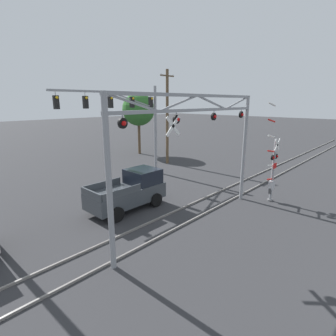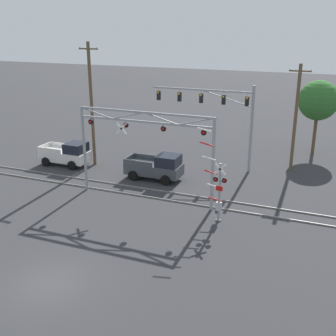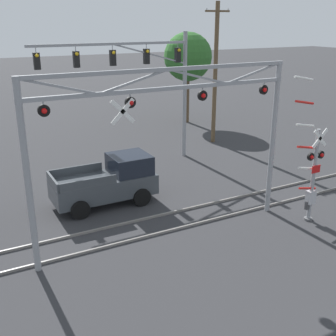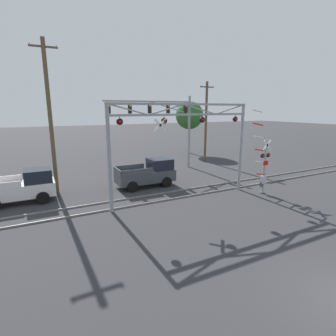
{
  "view_description": "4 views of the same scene",
  "coord_description": "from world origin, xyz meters",
  "px_view_note": "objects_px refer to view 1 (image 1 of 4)",
  "views": [
    {
      "loc": [
        -10.02,
        3.9,
        6.17
      ],
      "look_at": [
        1.72,
        14.87,
        2.08
      ],
      "focal_mm": 28.0,
      "sensor_mm": 36.0,
      "label": 1
    },
    {
      "loc": [
        12.13,
        -14.44,
        12.29
      ],
      "look_at": [
        1.88,
        11.15,
        2.73
      ],
      "focal_mm": 45.0,
      "sensor_mm": 36.0,
      "label": 2
    },
    {
      "loc": [
        -6.94,
        -1.57,
        8.06
      ],
      "look_at": [
        0.97,
        13.24,
        2.12
      ],
      "focal_mm": 45.0,
      "sensor_mm": 36.0,
      "label": 3
    },
    {
      "loc": [
        -8.81,
        -3.51,
        6.16
      ],
      "look_at": [
        0.27,
        14.22,
        1.64
      ],
      "focal_mm": 28.0,
      "sensor_mm": 36.0,
      "label": 4
    }
  ],
  "objects_px": {
    "utility_pole_right": "(167,117)",
    "background_tree_beyond_span": "(138,110)",
    "crossing_signal_mast": "(272,169)",
    "traffic_signal_span": "(133,114)",
    "pickup_truck_lead": "(130,191)",
    "crossing_gantry": "(196,136)"
  },
  "relations": [
    {
      "from": "pickup_truck_lead",
      "to": "crossing_gantry",
      "type": "bearing_deg",
      "value": -78.37
    },
    {
      "from": "pickup_truck_lead",
      "to": "background_tree_beyond_span",
      "type": "height_order",
      "value": "background_tree_beyond_span"
    },
    {
      "from": "crossing_gantry",
      "to": "pickup_truck_lead",
      "type": "height_order",
      "value": "crossing_gantry"
    },
    {
      "from": "traffic_signal_span",
      "to": "pickup_truck_lead",
      "type": "relative_size",
      "value": 1.95
    },
    {
      "from": "crossing_gantry",
      "to": "traffic_signal_span",
      "type": "relative_size",
      "value": 1.13
    },
    {
      "from": "crossing_signal_mast",
      "to": "traffic_signal_span",
      "type": "xyz_separation_m",
      "value": [
        -2.46,
        10.32,
        3.12
      ]
    },
    {
      "from": "pickup_truck_lead",
      "to": "background_tree_beyond_span",
      "type": "relative_size",
      "value": 0.65
    },
    {
      "from": "traffic_signal_span",
      "to": "background_tree_beyond_span",
      "type": "relative_size",
      "value": 1.26
    },
    {
      "from": "crossing_gantry",
      "to": "crossing_signal_mast",
      "type": "bearing_deg",
      "value": -15.0
    },
    {
      "from": "pickup_truck_lead",
      "to": "utility_pole_right",
      "type": "xyz_separation_m",
      "value": [
        10.02,
        6.39,
        3.67
      ]
    },
    {
      "from": "crossing_gantry",
      "to": "pickup_truck_lead",
      "type": "relative_size",
      "value": 2.2
    },
    {
      "from": "utility_pole_right",
      "to": "crossing_signal_mast",
      "type": "bearing_deg",
      "value": -105.48
    },
    {
      "from": "pickup_truck_lead",
      "to": "traffic_signal_span",
      "type": "bearing_deg",
      "value": 47.84
    },
    {
      "from": "crossing_gantry",
      "to": "crossing_signal_mast",
      "type": "distance_m",
      "value": 6.52
    },
    {
      "from": "traffic_signal_span",
      "to": "pickup_truck_lead",
      "type": "xyz_separation_m",
      "value": [
        -4.21,
        -4.65,
        -4.16
      ]
    },
    {
      "from": "crossing_signal_mast",
      "to": "background_tree_beyond_span",
      "type": "height_order",
      "value": "background_tree_beyond_span"
    },
    {
      "from": "crossing_gantry",
      "to": "background_tree_beyond_span",
      "type": "xyz_separation_m",
      "value": [
        10.61,
        16.48,
        0.69
      ]
    },
    {
      "from": "utility_pole_right",
      "to": "background_tree_beyond_span",
      "type": "height_order",
      "value": "utility_pole_right"
    },
    {
      "from": "traffic_signal_span",
      "to": "crossing_signal_mast",
      "type": "bearing_deg",
      "value": -76.57
    },
    {
      "from": "crossing_gantry",
      "to": "crossing_signal_mast",
      "type": "height_order",
      "value": "crossing_gantry"
    },
    {
      "from": "utility_pole_right",
      "to": "background_tree_beyond_span",
      "type": "bearing_deg",
      "value": 76.49
    },
    {
      "from": "crossing_signal_mast",
      "to": "traffic_signal_span",
      "type": "bearing_deg",
      "value": 103.43
    }
  ]
}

